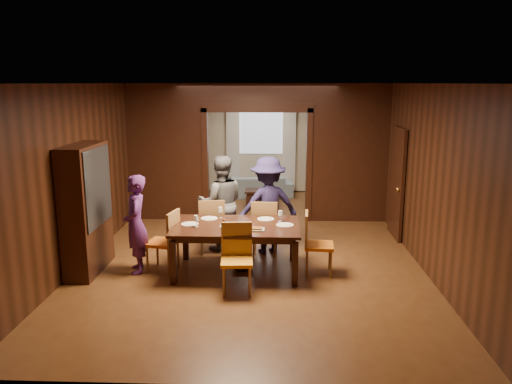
{
  "coord_description": "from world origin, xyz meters",
  "views": [
    {
      "loc": [
        0.39,
        -8.86,
        2.91
      ],
      "look_at": [
        0.06,
        -0.4,
        1.05
      ],
      "focal_mm": 35.0,
      "sensor_mm": 36.0,
      "label": 1
    }
  ],
  "objects_px": {
    "coffee_table": "(262,198)",
    "chair_near": "(237,259)",
    "person_purple": "(136,224)",
    "chair_far_l": "(212,225)",
    "hutch": "(86,209)",
    "sofa": "(256,186)",
    "person_navy": "(268,205)",
    "chair_left": "(162,241)",
    "chair_far_r": "(265,227)",
    "dining_table": "(237,248)",
    "chair_right": "(319,244)",
    "person_grey": "(221,203)"
  },
  "relations": [
    {
      "from": "sofa",
      "to": "hutch",
      "type": "height_order",
      "value": "hutch"
    },
    {
      "from": "chair_far_r",
      "to": "coffee_table",
      "type": "bearing_deg",
      "value": -85.55
    },
    {
      "from": "person_grey",
      "to": "coffee_table",
      "type": "xyz_separation_m",
      "value": [
        0.63,
        3.18,
        -0.64
      ]
    },
    {
      "from": "person_navy",
      "to": "chair_right",
      "type": "relative_size",
      "value": 1.74
    },
    {
      "from": "sofa",
      "to": "chair_left",
      "type": "relative_size",
      "value": 1.94
    },
    {
      "from": "chair_near",
      "to": "hutch",
      "type": "relative_size",
      "value": 0.48
    },
    {
      "from": "person_grey",
      "to": "chair_far_r",
      "type": "distance_m",
      "value": 0.88
    },
    {
      "from": "person_purple",
      "to": "chair_left",
      "type": "relative_size",
      "value": 1.59
    },
    {
      "from": "person_purple",
      "to": "person_navy",
      "type": "distance_m",
      "value": 2.26
    },
    {
      "from": "chair_right",
      "to": "chair_near",
      "type": "relative_size",
      "value": 1.0
    },
    {
      "from": "dining_table",
      "to": "hutch",
      "type": "xyz_separation_m",
      "value": [
        -2.33,
        -0.03,
        0.62
      ]
    },
    {
      "from": "person_grey",
      "to": "chair_right",
      "type": "distance_m",
      "value": 2.0
    },
    {
      "from": "coffee_table",
      "to": "chair_near",
      "type": "bearing_deg",
      "value": -92.39
    },
    {
      "from": "dining_table",
      "to": "hutch",
      "type": "bearing_deg",
      "value": -179.27
    },
    {
      "from": "person_navy",
      "to": "dining_table",
      "type": "relative_size",
      "value": 0.87
    },
    {
      "from": "sofa",
      "to": "dining_table",
      "type": "height_order",
      "value": "dining_table"
    },
    {
      "from": "person_purple",
      "to": "chair_near",
      "type": "distance_m",
      "value": 1.79
    },
    {
      "from": "person_purple",
      "to": "coffee_table",
      "type": "bearing_deg",
      "value": 141.22
    },
    {
      "from": "person_grey",
      "to": "chair_far_l",
      "type": "xyz_separation_m",
      "value": [
        -0.15,
        -0.15,
        -0.36
      ]
    },
    {
      "from": "person_purple",
      "to": "chair_far_l",
      "type": "relative_size",
      "value": 1.59
    },
    {
      "from": "chair_left",
      "to": "chair_far_l",
      "type": "relative_size",
      "value": 1.0
    },
    {
      "from": "chair_near",
      "to": "hutch",
      "type": "distance_m",
      "value": 2.55
    },
    {
      "from": "chair_far_l",
      "to": "chair_far_r",
      "type": "bearing_deg",
      "value": 167.46
    },
    {
      "from": "chair_far_l",
      "to": "hutch",
      "type": "height_order",
      "value": "hutch"
    },
    {
      "from": "person_purple",
      "to": "dining_table",
      "type": "relative_size",
      "value": 0.79
    },
    {
      "from": "dining_table",
      "to": "chair_far_l",
      "type": "bearing_deg",
      "value": 118.48
    },
    {
      "from": "dining_table",
      "to": "chair_right",
      "type": "height_order",
      "value": "chair_right"
    },
    {
      "from": "sofa",
      "to": "chair_far_l",
      "type": "relative_size",
      "value": 1.94
    },
    {
      "from": "chair_far_l",
      "to": "chair_near",
      "type": "height_order",
      "value": "same"
    },
    {
      "from": "person_grey",
      "to": "person_navy",
      "type": "distance_m",
      "value": 0.84
    },
    {
      "from": "person_purple",
      "to": "chair_near",
      "type": "bearing_deg",
      "value": 50.42
    },
    {
      "from": "coffee_table",
      "to": "chair_near",
      "type": "xyz_separation_m",
      "value": [
        -0.21,
        -5.03,
        0.28
      ]
    },
    {
      "from": "chair_right",
      "to": "coffee_table",
      "type": "bearing_deg",
      "value": 16.68
    },
    {
      "from": "sofa",
      "to": "chair_far_r",
      "type": "xyz_separation_m",
      "value": [
        0.33,
        -4.46,
        0.21
      ]
    },
    {
      "from": "chair_far_l",
      "to": "chair_near",
      "type": "bearing_deg",
      "value": 100.26
    },
    {
      "from": "person_navy",
      "to": "person_grey",
      "type": "bearing_deg",
      "value": -26.54
    },
    {
      "from": "coffee_table",
      "to": "chair_far_l",
      "type": "bearing_deg",
      "value": -103.14
    },
    {
      "from": "dining_table",
      "to": "chair_near",
      "type": "height_order",
      "value": "chair_near"
    },
    {
      "from": "chair_right",
      "to": "chair_far_r",
      "type": "xyz_separation_m",
      "value": [
        -0.86,
        0.88,
        0.0
      ]
    },
    {
      "from": "sofa",
      "to": "person_grey",
      "type": "bearing_deg",
      "value": 76.51
    },
    {
      "from": "person_purple",
      "to": "hutch",
      "type": "distance_m",
      "value": 0.81
    },
    {
      "from": "chair_right",
      "to": "hutch",
      "type": "bearing_deg",
      "value": 93.53
    },
    {
      "from": "person_grey",
      "to": "chair_far_r",
      "type": "height_order",
      "value": "person_grey"
    },
    {
      "from": "hutch",
      "to": "person_navy",
      "type": "bearing_deg",
      "value": 19.23
    },
    {
      "from": "chair_left",
      "to": "chair_right",
      "type": "bearing_deg",
      "value": 101.19
    },
    {
      "from": "hutch",
      "to": "chair_near",
      "type": "bearing_deg",
      "value": -17.23
    },
    {
      "from": "person_grey",
      "to": "chair_far_l",
      "type": "distance_m",
      "value": 0.42
    },
    {
      "from": "coffee_table",
      "to": "chair_far_l",
      "type": "height_order",
      "value": "chair_far_l"
    },
    {
      "from": "chair_left",
      "to": "chair_far_r",
      "type": "bearing_deg",
      "value": 130.0
    },
    {
      "from": "person_grey",
      "to": "chair_left",
      "type": "relative_size",
      "value": 1.74
    }
  ]
}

